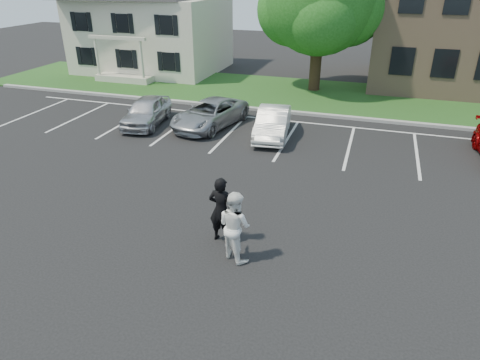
# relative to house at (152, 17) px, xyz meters

# --- Properties ---
(ground_plane) EXTENTS (90.00, 90.00, 0.00)m
(ground_plane) POSITION_rel_house_xyz_m (13.00, -19.97, -3.83)
(ground_plane) COLOR black
(ground_plane) RESTS_ON ground
(curb) EXTENTS (40.00, 0.30, 0.15)m
(curb) POSITION_rel_house_xyz_m (13.00, -7.97, -3.75)
(curb) COLOR gray
(curb) RESTS_ON ground
(grass_strip) EXTENTS (44.00, 8.00, 0.08)m
(grass_strip) POSITION_rel_house_xyz_m (13.00, -3.97, -3.79)
(grass_strip) COLOR #1F4D18
(grass_strip) RESTS_ON ground
(stall_lines) EXTENTS (34.00, 5.36, 0.01)m
(stall_lines) POSITION_rel_house_xyz_m (14.40, -11.02, -3.82)
(stall_lines) COLOR silver
(stall_lines) RESTS_ON ground
(house) EXTENTS (10.30, 9.22, 7.60)m
(house) POSITION_rel_house_xyz_m (0.00, 0.00, 0.00)
(house) COLOR beige
(house) RESTS_ON ground
(tree) EXTENTS (7.80, 7.20, 8.80)m
(tree) POSITION_rel_house_xyz_m (12.84, -2.62, 1.52)
(tree) COLOR black
(tree) RESTS_ON ground
(man_black_suit) EXTENTS (0.75, 0.52, 1.99)m
(man_black_suit) POSITION_rel_house_xyz_m (12.91, -20.43, -2.84)
(man_black_suit) COLOR black
(man_black_suit) RESTS_ON ground
(man_white_shirt) EXTENTS (1.20, 1.12, 1.97)m
(man_white_shirt) POSITION_rel_house_xyz_m (13.53, -21.08, -2.84)
(man_white_shirt) COLOR white
(man_white_shirt) RESTS_ON ground
(car_silver_west) EXTENTS (2.15, 4.17, 1.36)m
(car_silver_west) POSITION_rel_house_xyz_m (5.85, -11.94, -3.15)
(car_silver_west) COLOR #B9B9BF
(car_silver_west) RESTS_ON ground
(car_silver_minivan) EXTENTS (3.12, 5.00, 1.29)m
(car_silver_minivan) POSITION_rel_house_xyz_m (8.96, -11.25, -3.18)
(car_silver_minivan) COLOR #9DA0A5
(car_silver_minivan) RESTS_ON ground
(car_white_sedan) EXTENTS (1.89, 4.14, 1.32)m
(car_white_sedan) POSITION_rel_house_xyz_m (12.25, -11.70, -3.17)
(car_white_sedan) COLOR silver
(car_white_sedan) RESTS_ON ground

